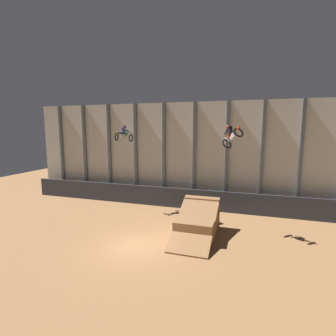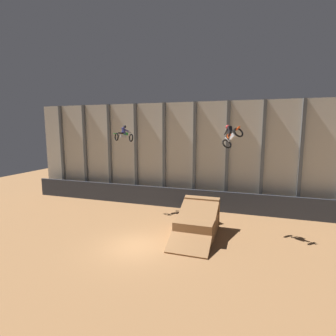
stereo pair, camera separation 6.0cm
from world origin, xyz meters
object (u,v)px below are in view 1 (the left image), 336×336
at_px(rider_bike_left_air, 124,135).
at_px(rider_bike_right_air, 231,135).
at_px(dirt_ramp, 198,223).
at_px(hay_bale_trackside, 213,219).

bearing_deg(rider_bike_left_air, rider_bike_right_air, 21.79).
distance_m(dirt_ramp, rider_bike_left_air, 10.26).
distance_m(rider_bike_right_air, hay_bale_trackside, 7.06).
relative_size(dirt_ramp, rider_bike_left_air, 3.10).
relative_size(dirt_ramp, rider_bike_right_air, 3.08).
xyz_separation_m(dirt_ramp, rider_bike_right_air, (2.05, 0.81, 6.15)).
bearing_deg(dirt_ramp, rider_bike_right_air, 21.53).
relative_size(rider_bike_left_air, hay_bale_trackside, 1.58).
bearing_deg(hay_bale_trackside, dirt_ramp, -104.97).
relative_size(rider_bike_right_air, hay_bale_trackside, 1.59).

